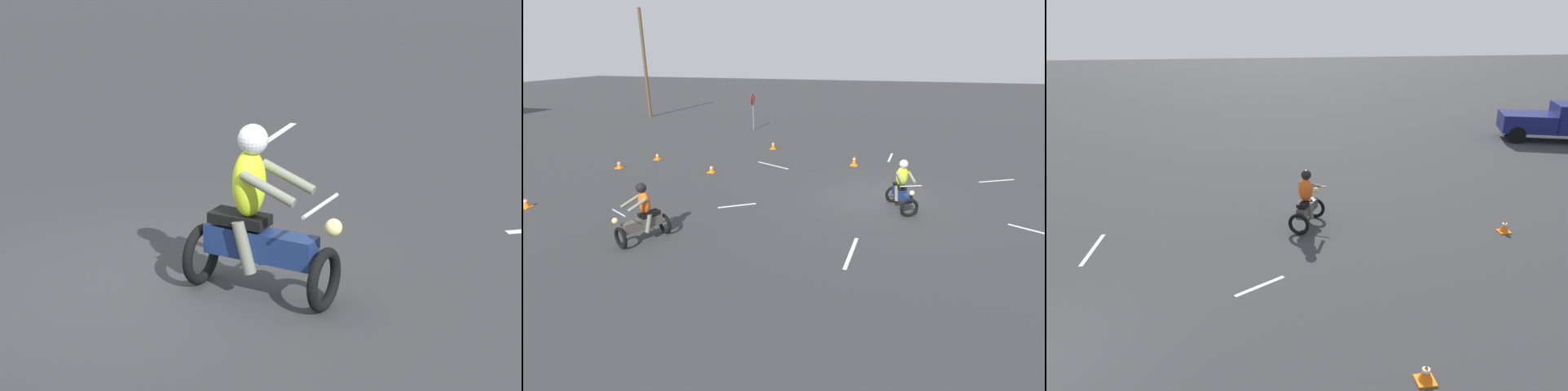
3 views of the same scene
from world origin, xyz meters
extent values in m
torus|color=black|center=(-5.79, 6.38, 0.30)|extent=(0.37, 0.58, 0.60)
torus|color=black|center=(-4.64, 5.77, 0.30)|extent=(0.37, 0.58, 0.60)
cube|color=#4C4742|center=(-5.21, 6.07, 0.52)|extent=(1.08, 0.73, 0.28)
cube|color=black|center=(-5.02, 5.97, 0.74)|extent=(0.62, 0.49, 0.10)
cylinder|color=silver|center=(-5.74, 6.36, 1.00)|extent=(0.36, 0.63, 0.04)
sphere|color=#F2E08C|center=(-5.86, 6.42, 0.82)|extent=(0.22, 0.22, 0.16)
ellipsoid|color=#EA5919|center=(-5.11, 6.02, 1.10)|extent=(0.44, 0.48, 0.64)
cylinder|color=slate|center=(-5.28, 6.34, 1.15)|extent=(0.53, 0.34, 0.27)
cylinder|color=slate|center=(-5.47, 5.98, 1.15)|extent=(0.53, 0.34, 0.27)
cylinder|color=slate|center=(-5.06, 6.15, 0.52)|extent=(0.27, 0.22, 0.51)
cylinder|color=slate|center=(-5.19, 5.90, 0.52)|extent=(0.27, 0.22, 0.51)
sphere|color=black|center=(-5.14, 6.04, 1.52)|extent=(0.38, 0.38, 0.28)
cylinder|color=black|center=(-13.36, 16.79, 0.38)|extent=(0.48, 0.80, 0.76)
cylinder|color=black|center=(-14.98, 17.33, 0.38)|extent=(0.48, 0.80, 0.76)
cube|color=navy|center=(-14.00, 17.58, 0.83)|extent=(2.56, 2.88, 0.80)
cube|color=orange|center=(1.37, 7.13, 0.01)|extent=(0.32, 0.32, 0.03)
cone|color=orange|center=(1.37, 7.13, 0.18)|extent=(0.24, 0.24, 0.30)
cylinder|color=white|center=(1.37, 7.13, 0.22)|extent=(0.13, 0.13, 0.05)
cube|color=orange|center=(-4.06, 11.33, 0.01)|extent=(0.32, 0.32, 0.03)
cone|color=orange|center=(-4.06, 11.33, 0.19)|extent=(0.24, 0.24, 0.31)
cylinder|color=white|center=(-4.06, 11.33, 0.23)|extent=(0.13, 0.13, 0.05)
cube|color=silver|center=(-2.04, 4.60, 0.00)|extent=(0.79, 1.15, 0.01)
cube|color=silver|center=(-4.42, 0.49, 0.00)|extent=(1.83, 0.21, 0.01)
camera|label=1|loc=(-7.66, 4.83, 3.97)|focal=70.00mm
camera|label=2|loc=(-13.97, -0.33, 4.95)|focal=28.00mm
camera|label=3|loc=(7.78, 4.33, 5.67)|focal=35.00mm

